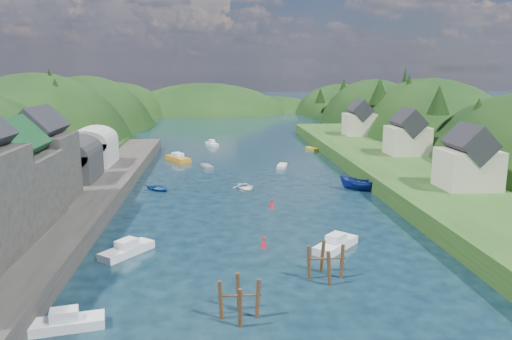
{
  "coord_description": "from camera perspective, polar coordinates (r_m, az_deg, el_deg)",
  "views": [
    {
      "loc": [
        -5.36,
        -38.69,
        17.6
      ],
      "look_at": [
        0.0,
        28.0,
        4.0
      ],
      "focal_mm": 35.0,
      "sensor_mm": 36.0,
      "label": 1
    }
  ],
  "objects": [
    {
      "name": "channel_buoy_near",
      "position": [
        50.64,
        0.89,
        -8.27
      ],
      "size": [
        0.7,
        0.7,
        1.1
      ],
      "color": "red",
      "rests_on": "ground"
    },
    {
      "name": "piling_cluster_far",
      "position": [
        43.67,
        7.95,
        -10.69
      ],
      "size": [
        3.42,
        3.17,
        3.52
      ],
      "color": "#382314",
      "rests_on": "ground"
    },
    {
      "name": "ground",
      "position": [
        90.57,
        -1.12,
        0.28
      ],
      "size": [
        600.0,
        600.0,
        0.0
      ],
      "primitive_type": "plane",
      "color": "black",
      "rests_on": "ground"
    },
    {
      "name": "moored_boats",
      "position": [
        62.02,
        -2.84,
        -4.43
      ],
      "size": [
        37.79,
        99.64,
        2.16
      ],
      "color": "white",
      "rests_on": "ground"
    },
    {
      "name": "far_hills",
      "position": [
        214.68,
        -2.81,
        3.87
      ],
      "size": [
        103.0,
        68.0,
        44.0
      ],
      "color": "black",
      "rests_on": "ground"
    },
    {
      "name": "terrace_right",
      "position": [
        85.92,
        16.19,
        0.02
      ],
      "size": [
        16.0,
        120.0,
        2.4
      ],
      "primitive_type": "cube",
      "color": "#234719",
      "rests_on": "ground"
    },
    {
      "name": "boat_sheds",
      "position": [
        81.32,
        -19.25,
        2.13
      ],
      "size": [
        7.0,
        21.0,
        7.5
      ],
      "color": "#2D2D30",
      "rests_on": "quay_left"
    },
    {
      "name": "hill_trees",
      "position": [
        102.78,
        -1.02,
        7.87
      ],
      "size": [
        91.06,
        145.89,
        12.69
      ],
      "color": "black",
      "rests_on": "ground"
    },
    {
      "name": "hillside_left",
      "position": [
        123.1,
        -23.27,
        -1.48
      ],
      "size": [
        44.0,
        245.56,
        52.0
      ],
      "color": "black",
      "rests_on": "ground"
    },
    {
      "name": "hillside_right",
      "position": [
        126.83,
        18.9,
        -0.51
      ],
      "size": [
        36.0,
        245.56,
        48.0
      ],
      "color": "black",
      "rests_on": "ground"
    },
    {
      "name": "quay_left",
      "position": [
        63.77,
        -21.48,
        -4.42
      ],
      "size": [
        12.0,
        110.0,
        2.0
      ],
      "primitive_type": "cube",
      "color": "#2D2B28",
      "rests_on": "ground"
    },
    {
      "name": "right_bank_cottages",
      "position": [
        93.93,
        16.28,
        3.84
      ],
      "size": [
        9.0,
        59.24,
        8.41
      ],
      "color": "beige",
      "rests_on": "terrace_right"
    },
    {
      "name": "piling_cluster_near",
      "position": [
        36.94,
        -1.92,
        -14.92
      ],
      "size": [
        3.16,
        2.96,
        3.48
      ],
      "color": "#382314",
      "rests_on": "ground"
    },
    {
      "name": "channel_buoy_far",
      "position": [
        64.46,
        1.81,
        -3.92
      ],
      "size": [
        0.7,
        0.7,
        1.1
      ],
      "color": "red",
      "rests_on": "ground"
    }
  ]
}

